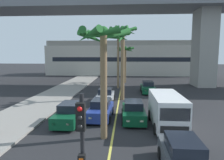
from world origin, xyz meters
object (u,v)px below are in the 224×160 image
Objects in this scene: car_queue_front at (101,110)px; car_queue_third at (105,96)px; traffic_light_median_near at (82,147)px; car_queue_second at (70,114)px; delivery_van at (166,109)px; palm_tree_near_median at (118,40)px; palm_tree_mid_median at (123,43)px; palm_tree_farthest_median at (104,49)px; car_queue_sixth at (184,158)px; car_queue_fifth at (148,88)px; palm_tree_far_median at (125,53)px; car_queue_fourth at (133,112)px.

car_queue_front is 5.44m from car_queue_third.
car_queue_third is 0.98× the size of traffic_light_median_near.
delivery_van reaches higher than car_queue_second.
palm_tree_near_median is 8.09m from palm_tree_mid_median.
car_queue_third is 6.26m from palm_tree_mid_median.
delivery_van is (4.97, -1.68, 0.57)m from car_queue_front.
car_queue_third is 10.71m from palm_tree_farthest_median.
car_queue_second is 9.29m from car_queue_sixth.
car_queue_second is at bearing -118.92° from car_queue_fifth.
car_queue_front is 0.60× the size of palm_tree_farthest_median.
palm_tree_far_median is at bearing 85.16° from car_queue_front.
car_queue_third is 0.47× the size of palm_tree_near_median.
palm_tree_mid_median is (0.74, 18.33, 3.75)m from traffic_light_median_near.
car_queue_sixth is 16.23m from palm_tree_mid_median.
palm_tree_near_median reaches higher than car_queue_sixth.
traffic_light_median_near is (3.09, -9.74, 1.99)m from car_queue_second.
car_queue_fifth is 0.62× the size of palm_tree_far_median.
traffic_light_median_near is at bearing -89.79° from palm_tree_near_median.
palm_tree_farthest_median is (-4.27, -2.40, 4.28)m from delivery_van.
traffic_light_median_near is (-3.75, -3.45, 1.99)m from car_queue_sixth.
palm_tree_near_median is at bearing 84.38° from car_queue_third.
palm_tree_farthest_median is (-0.92, -11.24, -0.90)m from palm_tree_mid_median.
car_queue_sixth is 24.12m from palm_tree_near_median.
traffic_light_median_near is (0.88, -11.17, 1.99)m from car_queue_front.
palm_tree_far_median is 0.96× the size of palm_tree_farthest_median.
delivery_van is 10.78m from palm_tree_mid_median.
car_queue_front and car_queue_fourth have the same top height.
car_queue_fifth is at bearing 61.08° from car_queue_second.
car_queue_front and car_queue_third have the same top height.
palm_tree_farthest_median is (-0.08, -19.24, -1.70)m from palm_tree_near_median.
car_queue_front is at bearing -92.95° from palm_tree_near_median.
palm_tree_near_median is (-4.19, 16.84, 5.98)m from delivery_van.
car_queue_fifth is at bearing 79.86° from traffic_light_median_near.
car_queue_fifth is 1.00× the size of car_queue_sixth.
car_queue_third and car_queue_sixth have the same top height.
car_queue_fourth is at bearing -82.37° from palm_tree_mid_median.
car_queue_sixth is 6.08m from delivery_van.
car_queue_front is 0.79× the size of delivery_van.
car_queue_third is (2.03, 6.86, 0.00)m from car_queue_second.
car_queue_fifth is at bearing 52.68° from palm_tree_mid_median.
delivery_van is (2.33, -1.25, 0.57)m from car_queue_fourth.
car_queue_second is at bearing -106.51° from car_queue_third.
car_queue_third is 16.66m from palm_tree_far_median.
car_queue_second is at bearing -114.04° from palm_tree_mid_median.
traffic_light_median_near is (1.06, -16.60, 1.99)m from car_queue_third.
car_queue_sixth is at bearing 42.61° from traffic_light_median_near.
palm_tree_far_median is (1.02, 6.13, -1.86)m from palm_tree_near_median.
car_queue_fifth is 19.23m from car_queue_sixth.
palm_tree_far_median is (4.01, 22.72, 4.69)m from car_queue_second.
car_queue_second is at bearing 178.00° from delivery_van.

